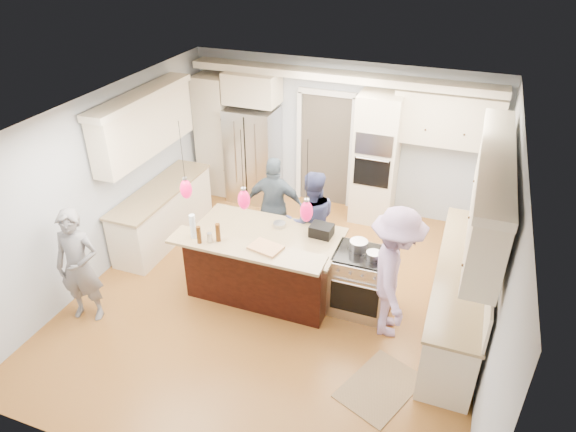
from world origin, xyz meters
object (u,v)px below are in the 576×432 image
kitchen_island (265,262)px  refrigerator (253,155)px  person_bar_end (79,266)px  person_far_left (311,222)px  island_range (362,282)px

kitchen_island → refrigerator: bearing=116.9°
person_bar_end → person_far_left: bearing=27.8°
person_bar_end → person_far_left: (2.48, 2.15, -0.01)m
kitchen_island → person_bar_end: size_ratio=1.28×
kitchen_island → island_range: 1.41m
island_range → person_far_left: 1.26m
refrigerator → person_far_left: size_ratio=1.11×
refrigerator → person_far_left: bearing=-46.0°
refrigerator → island_range: size_ratio=1.96×
person_bar_end → refrigerator: bearing=66.2°
island_range → person_bar_end: person_bar_end is taller
refrigerator → person_far_left: refrigerator is taller
refrigerator → kitchen_island: 2.91m
island_range → person_bar_end: size_ratio=0.56×
kitchen_island → island_range: bearing=3.1°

